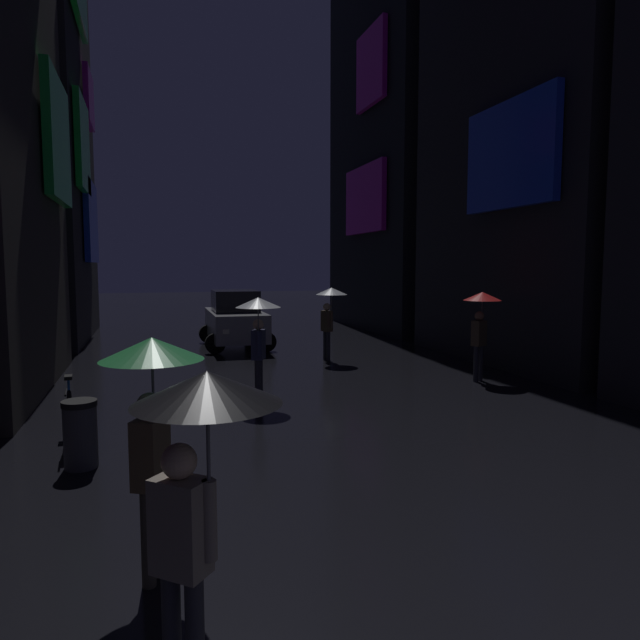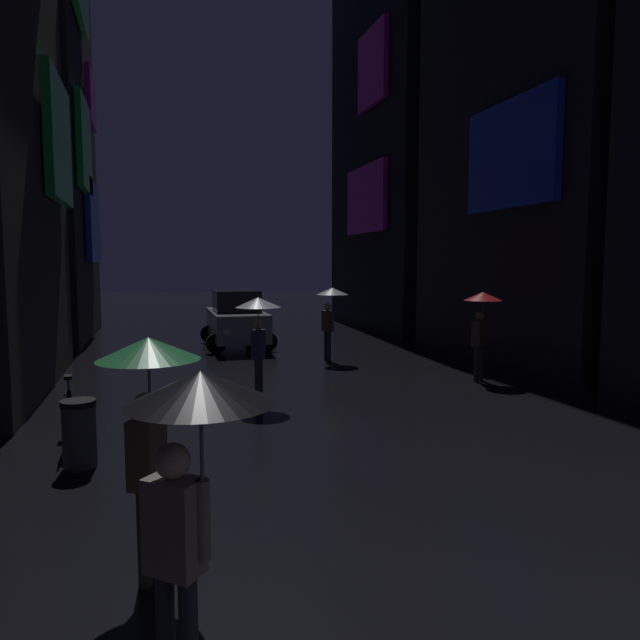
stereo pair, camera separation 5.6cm
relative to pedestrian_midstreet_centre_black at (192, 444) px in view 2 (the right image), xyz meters
name	(u,v)px [view 2 (the right image)]	position (x,y,z in m)	size (l,w,h in m)	color
building_left_far	(26,129)	(-4.37, 19.80, 5.98)	(4.25, 8.50, 15.29)	#232328
building_right_mid	(549,68)	(10.59, 10.53, 6.57)	(4.25, 7.96, 16.48)	#232328
building_right_far	(406,103)	(10.59, 19.85, 8.09)	(4.25, 8.59, 19.52)	black
pedestrian_midstreet_centre_black	(192,444)	(0.00, 0.00, 0.00)	(0.90, 0.90, 2.12)	#2D2D38
pedestrian_far_right_red	(482,311)	(7.32, 8.41, 0.00)	(0.90, 0.90, 2.12)	#2D2D38
pedestrian_foreground_right_green	(148,390)	(-0.26, 1.67, 0.00)	(0.90, 0.90, 2.12)	#38332D
pedestrian_midstreet_left_clear	(258,320)	(1.83, 7.78, 0.00)	(0.90, 0.90, 2.12)	#2D2D38
pedestrian_foreground_left_clear	(331,303)	(4.73, 12.14, 0.00)	(0.90, 0.90, 2.12)	#2D2D38
bicycle_parked_at_storefront	(68,418)	(-1.50, 6.01, -1.28)	(0.23, 1.82, 0.96)	black
car_distant	(236,320)	(2.54, 15.76, -0.74)	(2.31, 4.18, 1.92)	#99999E
trash_bin	(79,434)	(-1.20, 4.76, -1.20)	(0.46, 0.46, 0.93)	#3F3F47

